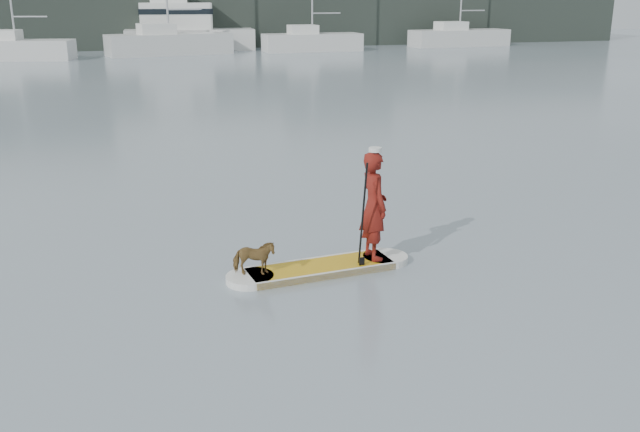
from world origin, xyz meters
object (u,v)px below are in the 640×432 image
object	(u,v)px
dog	(254,258)
sailboat_d	(168,41)
sailboat_c	(15,48)
sailboat_f	(459,36)
motor_yacht_a	(184,29)
paddler	(374,206)
sailboat_e	(311,41)
paddleboard	(320,268)

from	to	relation	value
dog	sailboat_d	xyz separation A→B (m)	(1.93, 46.18, 0.57)
dog	sailboat_c	xyz separation A→B (m)	(-8.80, 44.47, 0.40)
sailboat_d	sailboat_f	size ratio (longest dim) A/B	1.03
sailboat_d	dog	bearing A→B (deg)	-104.03
sailboat_f	motor_yacht_a	world-z (taller)	sailboat_f
paddler	sailboat_c	world-z (taller)	sailboat_c
motor_yacht_a	sailboat_e	bearing A→B (deg)	-16.79
paddleboard	sailboat_f	world-z (taller)	sailboat_f
sailboat_c	dog	bearing A→B (deg)	-67.04
sailboat_e	sailboat_d	bearing A→B (deg)	179.76
paddleboard	motor_yacht_a	xyz separation A→B (m)	(2.32, 49.91, 1.69)
sailboat_c	paddleboard	bearing A→B (deg)	-65.57
dog	motor_yacht_a	distance (m)	50.18
dog	motor_yacht_a	world-z (taller)	motor_yacht_a
sailboat_c	paddler	bearing A→B (deg)	-64.32
sailboat_d	motor_yacht_a	bearing A→B (deg)	56.40
paddleboard	sailboat_f	size ratio (longest dim) A/B	0.25
paddleboard	sailboat_f	distance (m)	55.02
sailboat_c	sailboat_e	xyz separation A→B (m)	(22.14, 2.00, 0.01)
paddleboard	paddler	distance (m)	1.42
paddler	sailboat_d	distance (m)	45.94
sailboat_f	dog	bearing A→B (deg)	-124.30
paddler	motor_yacht_a	xyz separation A→B (m)	(1.33, 49.80, 0.68)
paddleboard	sailboat_c	xyz separation A→B (m)	(-9.96, 44.34, 0.76)
sailboat_d	motor_yacht_a	size ratio (longest dim) A/B	1.31
dog	paddler	bearing A→B (deg)	-70.63
paddleboard	paddler	world-z (taller)	paddler
dog	sailboat_c	distance (m)	45.34
dog	sailboat_c	size ratio (longest dim) A/B	0.06
sailboat_e	motor_yacht_a	size ratio (longest dim) A/B	1.09
sailboat_d	motor_yacht_a	distance (m)	4.24
sailboat_e	dog	bearing A→B (deg)	-107.73
dog	sailboat_e	distance (m)	48.35
sailboat_c	sailboat_e	world-z (taller)	sailboat_e
motor_yacht_a	sailboat_c	bearing A→B (deg)	-152.49
paddleboard	dog	xyz separation A→B (m)	(-1.16, -0.13, 0.36)
sailboat_e	motor_yacht_a	bearing A→B (deg)	158.39
paddler	sailboat_d	size ratio (longest dim) A/B	0.14
sailboat_d	sailboat_e	xyz separation A→B (m)	(11.42, 0.29, -0.16)
sailboat_c	sailboat_f	distance (m)	36.41
paddleboard	dog	world-z (taller)	dog
paddleboard	motor_yacht_a	size ratio (longest dim) A/B	0.31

